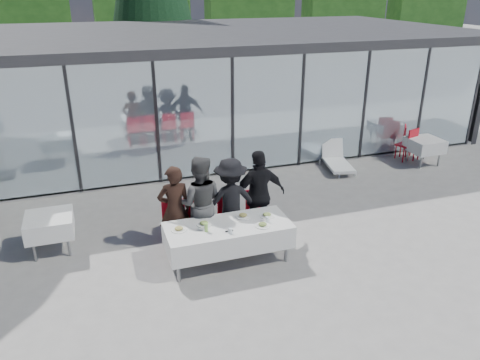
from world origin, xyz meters
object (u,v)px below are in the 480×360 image
diner_a (175,209)px  plate_b (204,224)px  juice_bottle (206,227)px  diner_chair_d (258,211)px  plate_c (243,216)px  diner_chair_b (200,220)px  diner_chair_a (175,223)px  folded_eyeglasses (229,231)px  spare_table_left (50,225)px  diner_chair_c (230,215)px  spare_chair_a (408,140)px  diner_c (231,201)px  plate_extra (263,225)px  lounger (336,159)px  spare_table_right (425,145)px  diner_b (200,203)px  spare_chair_b (409,143)px  diner_d (259,195)px  plate_a (179,229)px  plate_d (267,215)px  dining_table (228,235)px

diner_a → plate_b: bearing=126.0°
juice_bottle → diner_chair_d: bearing=33.7°
plate_c → diner_chair_b: bearing=142.4°
diner_chair_a → folded_eyeglasses: (0.77, -0.98, 0.22)m
spare_table_left → diner_chair_a: bearing=-16.2°
diner_chair_c → spare_chair_a: size_ratio=1.00×
diner_c → diner_chair_d: size_ratio=1.78×
diner_chair_d → spare_chair_a: bearing=26.9°
plate_extra → lounger: (3.66, 3.83, -0.52)m
diner_chair_b → spare_table_right: size_ratio=1.13×
diner_chair_d → spare_table_right: (5.88, 2.35, 0.02)m
diner_chair_c → diner_b: bearing=-175.0°
plate_extra → spare_chair_b: size_ratio=0.28×
diner_d → plate_a: bearing=18.1°
diner_chair_c → folded_eyeglasses: (-0.32, -0.98, 0.22)m
diner_chair_a → diner_b: (0.48, -0.05, 0.39)m
diner_a → lounger: 5.85m
diner_d → plate_d: size_ratio=6.73×
diner_chair_d → spare_chair_b: size_ratio=1.00×
plate_a → plate_c: size_ratio=1.00×
diner_chair_c → folded_eyeglasses: size_ratio=6.96×
spare_table_left → spare_chair_a: bearing=13.1°
plate_b → spare_chair_a: (7.00, 3.53, -0.24)m
folded_eyeglasses → diner_a: bearing=129.7°
diner_d → spare_table_right: bearing=-159.2°
folded_eyeglasses → diner_c: bearing=71.2°
diner_d → diner_chair_d: (0.00, 0.05, -0.38)m
diner_chair_b → diner_d: bearing=-2.6°
diner_b → spare_chair_a: (6.94, 2.97, -0.39)m
dining_table → diner_b: 0.87m
diner_chair_a → plate_d: diner_chair_a is taller
plate_c → plate_b: bearing=-174.6°
juice_bottle → dining_table: bearing=13.8°
diner_chair_a → diner_d: size_ratio=0.53×
diner_d → plate_a: diner_d is taller
diner_chair_b → plate_extra: (0.91, -0.99, 0.24)m
diner_chair_a → diner_chair_b: 0.48m
plate_d → folded_eyeglasses: bearing=-158.8°
plate_b → plate_c: same height
dining_table → spare_table_left: 3.39m
diner_chair_b → spare_table_right: 7.46m
diner_b → juice_bottle: diner_b is taller
plate_a → spare_chair_a: bearing=25.6°
plate_extra → diner_chair_c: bearing=107.0°
diner_c → folded_eyeglasses: bearing=75.5°
diner_a → diner_b: diner_b is taller
lounger → diner_chair_c: bearing=-144.4°
diner_chair_d → spare_chair_b: bearing=25.7°
folded_eyeglasses → lounger: (4.28, 3.82, -0.50)m
juice_bottle → lounger: (4.66, 3.69, -0.57)m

